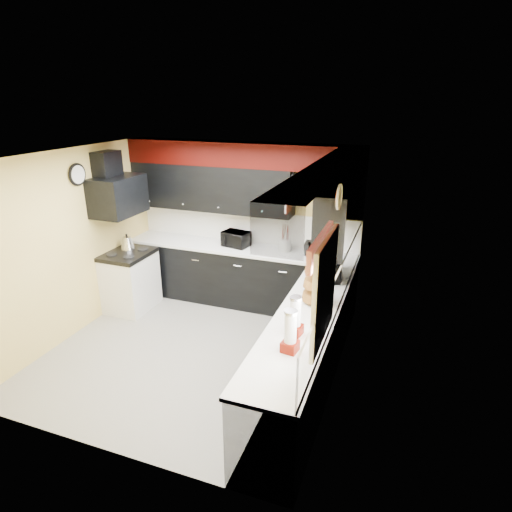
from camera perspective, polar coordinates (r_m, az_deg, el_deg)
The scene contains 35 objects.
ground at distance 5.78m, azimuth -7.92°, elevation -12.32°, with size 3.60×3.60×0.00m, color gray.
wall_back at distance 6.76m, azimuth -1.39°, elevation 4.51°, with size 3.60×0.06×2.50m, color #E0C666.
wall_right at distance 4.68m, azimuth 11.28°, elevation -3.43°, with size 0.06×3.60×2.50m, color #E0C666.
wall_left at distance 6.24m, azimuth -23.31°, elevation 1.40°, with size 0.06×3.60×2.50m, color #E0C666.
ceiling at distance 4.91m, azimuth -9.37°, elevation 13.03°, with size 3.60×3.60×0.06m, color white.
cab_back at distance 6.77m, azimuth -2.25°, elevation -2.68°, with size 3.60×0.60×0.90m, color black.
cab_right at distance 4.85m, azimuth 6.43°, elevation -13.02°, with size 0.60×3.00×0.90m, color black.
counter_back at distance 6.60m, azimuth -2.31°, elevation 1.07°, with size 3.62×0.64×0.04m, color white.
counter_right at distance 4.61m, azimuth 6.67°, elevation -8.14°, with size 0.64×3.02×0.04m, color white.
splash_back at distance 6.77m, azimuth -1.41°, elevation 4.00°, with size 3.60×0.02×0.50m, color white.
splash_right at distance 4.70m, azimuth 11.11°, elevation -4.08°, with size 0.02×3.60×0.50m, color white.
upper_back at distance 6.67m, azimuth -6.04°, elevation 9.04°, with size 2.60×0.35×0.70m, color black.
upper_right at distance 5.37m, azimuth 11.41°, elevation 5.92°, with size 0.35×1.80×0.70m, color black.
soffit_back at distance 6.38m, azimuth -2.08°, elevation 13.40°, with size 3.60×0.36×0.35m, color black.
soffit_right at distance 4.21m, azimuth 9.46°, elevation 9.40°, with size 0.36×3.24×0.35m, color black.
stove at distance 6.87m, azimuth -16.35°, elevation -3.36°, with size 0.60×0.75×0.86m, color white.
cooktop at distance 6.71m, azimuth -16.74°, elevation 0.24°, with size 0.62×0.77×0.06m, color black.
hood at distance 6.49m, azimuth -17.91°, elevation 7.67°, with size 0.50×0.78×0.55m, color black.
hood_duct at distance 6.50m, azimuth -19.24°, elevation 11.32°, with size 0.24×0.40×0.40m, color black.
window at distance 3.75m, azimuth 9.12°, elevation -4.52°, with size 0.03×0.86×0.96m, color white, non-canonical shape.
valance at distance 3.61m, azimuth 8.62°, elevation 1.37°, with size 0.04×0.88×0.20m, color red.
pan_top at distance 6.11m, azimuth 4.98°, elevation 9.92°, with size 0.03×0.22×0.40m, color black, non-canonical shape.
pan_mid at distance 6.04m, azimuth 4.58°, elevation 7.38°, with size 0.03×0.28×0.46m, color black, non-canonical shape.
pan_low at distance 6.29m, azimuth 5.21°, elevation 7.62°, with size 0.03×0.24×0.42m, color black, non-canonical shape.
cut_board at distance 5.91m, azimuth 4.37°, elevation 7.60°, with size 0.03×0.26×0.35m, color white.
baskets at distance 4.79m, azimuth 8.02°, elevation -3.53°, with size 0.27×0.27×0.50m, color brown, non-canonical shape.
clock at distance 6.19m, azimuth -22.73°, elevation 9.99°, with size 0.03×0.30×0.30m, color black, non-canonical shape.
deco_plate at distance 4.04m, azimuth 11.03°, elevation 7.74°, with size 0.03×0.24×0.24m, color white, non-canonical shape.
toaster_oven at distance 6.59m, azimuth -2.72°, elevation 2.29°, with size 0.40×0.33×0.23m, color black.
microwave at distance 5.55m, azimuth 9.12°, elevation -0.93°, with size 0.62×0.42×0.34m, color black.
utensil_crock at distance 6.39m, azimuth 3.89°, elevation 1.44°, with size 0.17×0.17×0.18m, color silver.
knife_block at distance 6.23m, azimuth 7.04°, elevation 0.99°, with size 0.10×0.14×0.22m, color black.
kettle at distance 6.83m, azimuth -16.78°, elevation 1.70°, with size 0.21×0.21×0.19m, color #AEAEB2, non-canonical shape.
dispenser_a at distance 4.17m, azimuth 5.27°, elevation -8.14°, with size 0.14×0.14×0.37m, color #621508, non-canonical shape.
dispenser_b at distance 3.90m, azimuth 4.61°, elevation -10.14°, with size 0.14×0.14×0.39m, color #600C19, non-canonical shape.
Camera 1 is at (2.37, -4.25, 3.12)m, focal length 30.00 mm.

